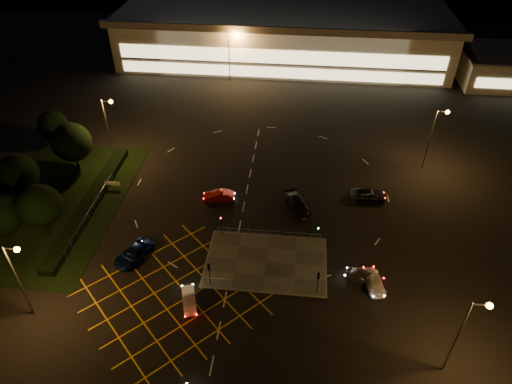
# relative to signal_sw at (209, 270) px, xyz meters

# --- Properties ---
(ground) EXTENTS (180.00, 180.00, 0.00)m
(ground) POSITION_rel_signal_sw_xyz_m (4.00, 5.99, -2.37)
(ground) COLOR black
(ground) RESTS_ON ground
(pedestrian_island) EXTENTS (14.00, 9.00, 0.12)m
(pedestrian_island) POSITION_rel_signal_sw_xyz_m (6.00, 3.99, -2.31)
(pedestrian_island) COLOR #4C4944
(pedestrian_island) RESTS_ON ground
(grass_verge) EXTENTS (18.00, 30.00, 0.08)m
(grass_verge) POSITION_rel_signal_sw_xyz_m (-24.00, 11.99, -2.33)
(grass_verge) COLOR black
(grass_verge) RESTS_ON ground
(hedge) EXTENTS (2.00, 26.00, 1.00)m
(hedge) POSITION_rel_signal_sw_xyz_m (-19.00, 11.99, -1.87)
(hedge) COLOR black
(hedge) RESTS_ON ground
(supermarket) EXTENTS (72.00, 26.50, 10.50)m
(supermarket) POSITION_rel_signal_sw_xyz_m (4.00, 67.95, 2.95)
(supermarket) COLOR beige
(supermarket) RESTS_ON ground
(retail_unit_a) EXTENTS (18.80, 14.80, 6.35)m
(retail_unit_a) POSITION_rel_signal_sw_xyz_m (50.00, 59.97, 0.85)
(retail_unit_a) COLOR beige
(retail_unit_a) RESTS_ON ground
(streetlight_sw) EXTENTS (1.78, 0.56, 10.03)m
(streetlight_sw) POSITION_rel_signal_sw_xyz_m (-17.56, -6.01, 4.20)
(streetlight_sw) COLOR slate
(streetlight_sw) RESTS_ON ground
(streetlight_se) EXTENTS (1.78, 0.56, 10.03)m
(streetlight_se) POSITION_rel_signal_sw_xyz_m (24.44, -8.01, 4.20)
(streetlight_se) COLOR slate
(streetlight_se) RESTS_ON ground
(streetlight_nw) EXTENTS (1.78, 0.56, 10.03)m
(streetlight_nw) POSITION_rel_signal_sw_xyz_m (-19.56, 23.99, 4.20)
(streetlight_nw) COLOR slate
(streetlight_nw) RESTS_ON ground
(streetlight_ne) EXTENTS (1.78, 0.56, 10.03)m
(streetlight_ne) POSITION_rel_signal_sw_xyz_m (28.44, 25.99, 4.20)
(streetlight_ne) COLOR slate
(streetlight_ne) RESTS_ON ground
(streetlight_far_left) EXTENTS (1.78, 0.56, 10.03)m
(streetlight_far_left) POSITION_rel_signal_sw_xyz_m (-5.56, 53.99, 4.20)
(streetlight_far_left) COLOR slate
(streetlight_far_left) RESTS_ON ground
(streetlight_far_right) EXTENTS (1.78, 0.56, 10.03)m
(streetlight_far_right) POSITION_rel_signal_sw_xyz_m (34.44, 55.99, 4.20)
(streetlight_far_right) COLOR slate
(streetlight_far_right) RESTS_ON ground
(signal_sw) EXTENTS (0.28, 0.30, 3.15)m
(signal_sw) POSITION_rel_signal_sw_xyz_m (0.00, 0.00, 0.00)
(signal_sw) COLOR black
(signal_sw) RESTS_ON pedestrian_island
(signal_se) EXTENTS (0.28, 0.30, 3.15)m
(signal_se) POSITION_rel_signal_sw_xyz_m (12.00, 0.00, 0.00)
(signal_se) COLOR black
(signal_se) RESTS_ON pedestrian_island
(signal_nw) EXTENTS (0.28, 0.30, 3.15)m
(signal_nw) POSITION_rel_signal_sw_xyz_m (0.00, 7.99, 0.00)
(signal_nw) COLOR black
(signal_nw) RESTS_ON pedestrian_island
(signal_ne) EXTENTS (0.28, 0.30, 3.15)m
(signal_ne) POSITION_rel_signal_sw_xyz_m (12.00, 7.99, 0.00)
(signal_ne) COLOR black
(signal_ne) RESTS_ON pedestrian_island
(tree_a) EXTENTS (5.04, 5.04, 6.86)m
(tree_a) POSITION_rel_signal_sw_xyz_m (-26.00, 3.99, 1.97)
(tree_a) COLOR black
(tree_a) RESTS_ON ground
(tree_b) EXTENTS (5.40, 5.40, 7.35)m
(tree_b) POSITION_rel_signal_sw_xyz_m (-28.00, 11.99, 2.28)
(tree_b) COLOR black
(tree_b) RESTS_ON ground
(tree_c) EXTENTS (5.76, 5.76, 7.84)m
(tree_c) POSITION_rel_signal_sw_xyz_m (-24.00, 19.99, 2.59)
(tree_c) COLOR black
(tree_c) RESTS_ON ground
(tree_d) EXTENTS (4.68, 4.68, 6.37)m
(tree_d) POSITION_rel_signal_sw_xyz_m (-30.00, 25.99, 1.65)
(tree_d) COLOR black
(tree_d) RESTS_ON ground
(tree_e) EXTENTS (5.40, 5.40, 7.35)m
(tree_e) POSITION_rel_signal_sw_xyz_m (-22.00, 5.99, 2.28)
(tree_e) COLOR black
(tree_e) RESTS_ON ground
(car_queue_white) EXTENTS (2.43, 4.07, 1.27)m
(car_queue_white) POSITION_rel_signal_sw_xyz_m (-1.73, -3.01, -1.73)
(car_queue_white) COLOR white
(car_queue_white) RESTS_ON ground
(car_left_blue) EXTENTS (4.36, 5.80, 1.46)m
(car_left_blue) POSITION_rel_signal_sw_xyz_m (-9.87, 3.00, -1.64)
(car_left_blue) COLOR #0B1A45
(car_left_blue) RESTS_ON ground
(car_far_dkgrey) EXTENTS (4.14, 5.81, 1.56)m
(car_far_dkgrey) POSITION_rel_signal_sw_xyz_m (9.34, 14.31, -1.59)
(car_far_dkgrey) COLOR black
(car_far_dkgrey) RESTS_ON ground
(car_right_silver) EXTENTS (4.48, 2.76, 1.42)m
(car_right_silver) POSITION_rel_signal_sw_xyz_m (17.37, 2.36, -1.65)
(car_right_silver) COLOR #A4A6AB
(car_right_silver) RESTS_ON ground
(car_circ_red) EXTENTS (4.46, 2.01, 1.42)m
(car_circ_red) POSITION_rel_signal_sw_xyz_m (-1.59, 15.18, -1.66)
(car_circ_red) COLOR #9D0F0B
(car_circ_red) RESTS_ON ground
(car_east_grey) EXTENTS (5.07, 2.48, 1.39)m
(car_east_grey) POSITION_rel_signal_sw_xyz_m (19.24, 17.66, -1.67)
(car_east_grey) COLOR black
(car_east_grey) RESTS_ON ground
(car_approach_white) EXTENTS (2.64, 4.81, 1.32)m
(car_approach_white) POSITION_rel_signal_sw_xyz_m (18.36, 1.82, -1.71)
(car_approach_white) COLOR silver
(car_approach_white) RESTS_ON ground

